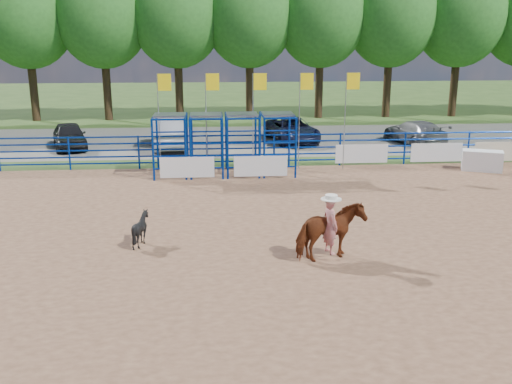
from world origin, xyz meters
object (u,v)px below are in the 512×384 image
(announcer_table, at_px, (482,161))
(car_d, at_px, (415,132))
(car_a, at_px, (69,136))
(car_c, at_px, (292,130))
(calf, at_px, (141,229))
(car_b, at_px, (169,132))
(horse_and_rider, at_px, (330,228))

(announcer_table, distance_m, car_d, 6.74)
(car_a, height_order, car_c, car_a)
(calf, xyz_separation_m, car_c, (6.51, 15.92, 0.19))
(car_c, height_order, car_d, car_c)
(announcer_table, bearing_deg, calf, -149.44)
(calf, bearing_deg, car_a, -12.92)
(announcer_table, xyz_separation_m, car_b, (-13.95, 6.54, 0.35))
(car_a, distance_m, car_d, 18.53)
(announcer_table, relative_size, calf, 1.78)
(horse_and_rider, distance_m, car_d, 18.27)
(car_b, bearing_deg, car_a, -8.44)
(horse_and_rider, height_order, car_b, horse_and_rider)
(car_a, distance_m, car_c, 11.95)
(car_a, bearing_deg, announcer_table, -36.33)
(announcer_table, bearing_deg, car_a, 160.60)
(horse_and_rider, relative_size, car_d, 0.57)
(car_d, bearing_deg, car_b, -12.83)
(car_d, bearing_deg, horse_and_rider, 50.17)
(announcer_table, bearing_deg, car_d, 95.45)
(car_a, relative_size, car_c, 0.82)
(announcer_table, distance_m, car_b, 15.41)
(announcer_table, height_order, car_b, car_b)
(horse_and_rider, xyz_separation_m, car_d, (8.09, 16.38, -0.26))
(announcer_table, relative_size, horse_and_rider, 0.66)
(car_a, distance_m, car_b, 5.23)
(calf, relative_size, car_c, 0.19)
(horse_and_rider, relative_size, car_c, 0.52)
(calf, distance_m, car_d, 19.83)
(calf, distance_m, car_c, 17.20)
(car_a, relative_size, car_d, 0.90)
(car_b, relative_size, car_c, 1.02)
(car_d, bearing_deg, car_a, -13.66)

